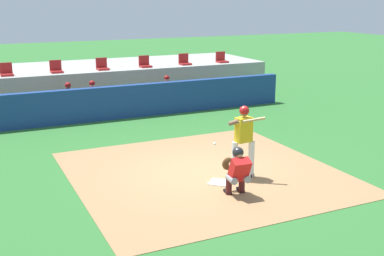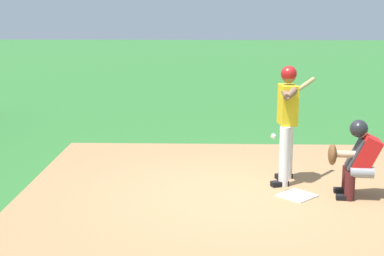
{
  "view_description": "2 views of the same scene",
  "coord_description": "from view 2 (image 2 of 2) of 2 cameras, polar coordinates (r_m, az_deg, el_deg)",
  "views": [
    {
      "loc": [
        -5.24,
        -10.44,
        4.27
      ],
      "look_at": [
        0.0,
        0.7,
        1.0
      ],
      "focal_mm": 46.04,
      "sensor_mm": 36.0,
      "label": 1
    },
    {
      "loc": [
        -7.9,
        0.46,
        2.66
      ],
      "look_at": [
        0.0,
        0.7,
        1.0
      ],
      "focal_mm": 54.15,
      "sensor_mm": 36.0,
      "label": 2
    }
  ],
  "objects": [
    {
      "name": "dirt_infield",
      "position": [
        8.35,
        4.84,
        -6.72
      ],
      "size": [
        6.4,
        6.4,
        0.01
      ],
      "primitive_type": "cube",
      "color": "#9E754C",
      "rests_on": "ground"
    },
    {
      "name": "home_plate",
      "position": [
        8.42,
        10.32,
        -6.58
      ],
      "size": [
        0.62,
        0.62,
        0.02
      ],
      "primitive_type": "cube",
      "rotation": [
        0.0,
        0.0,
        0.79
      ],
      "color": "white",
      "rests_on": "dirt_infield"
    },
    {
      "name": "catcher_crouched",
      "position": [
        8.43,
        15.91,
        -2.68
      ],
      "size": [
        0.51,
        1.55,
        1.13
      ],
      "color": "gray",
      "rests_on": "ground"
    },
    {
      "name": "batter_at_plate",
      "position": [
        8.82,
        9.38,
        1.09
      ],
      "size": [
        0.75,
        0.7,
        1.8
      ],
      "color": "silver",
      "rests_on": "ground"
    },
    {
      "name": "ground_plane",
      "position": [
        8.35,
        4.84,
        -6.76
      ],
      "size": [
        80.0,
        80.0,
        0.0
      ],
      "primitive_type": "plane",
      "color": "#2D6B2D"
    }
  ]
}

